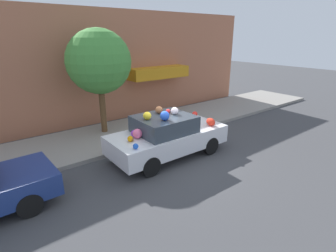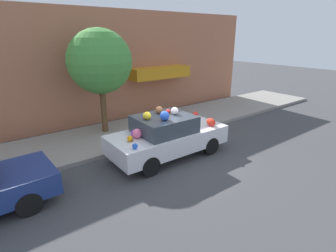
# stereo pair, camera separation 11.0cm
# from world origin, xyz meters

# --- Properties ---
(ground_plane) EXTENTS (60.00, 60.00, 0.00)m
(ground_plane) POSITION_xyz_m (0.00, 0.00, 0.00)
(ground_plane) COLOR #424244
(sidewalk_curb) EXTENTS (24.00, 3.20, 0.14)m
(sidewalk_curb) POSITION_xyz_m (0.00, 2.70, 0.07)
(sidewalk_curb) COLOR gray
(sidewalk_curb) RESTS_ON ground
(building_facade) EXTENTS (18.00, 1.20, 5.12)m
(building_facade) POSITION_xyz_m (0.16, 4.92, 2.54)
(building_facade) COLOR #B26B4C
(building_facade) RESTS_ON ground
(street_tree) EXTENTS (2.50, 2.50, 4.12)m
(street_tree) POSITION_xyz_m (-0.87, 3.22, 3.00)
(street_tree) COLOR brown
(street_tree) RESTS_ON sidewalk_curb
(fire_hydrant) EXTENTS (0.20, 0.20, 0.70)m
(fire_hydrant) POSITION_xyz_m (1.04, 1.48, 0.49)
(fire_hydrant) COLOR gold
(fire_hydrant) RESTS_ON sidewalk_curb
(art_car) EXTENTS (4.09, 1.83, 1.76)m
(art_car) POSITION_xyz_m (-0.04, -0.02, 0.76)
(art_car) COLOR silver
(art_car) RESTS_ON ground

